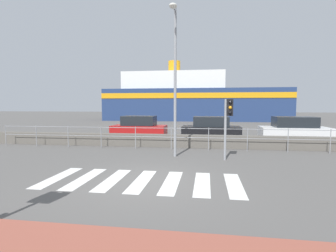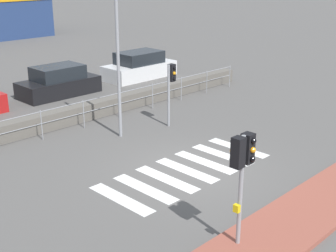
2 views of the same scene
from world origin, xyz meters
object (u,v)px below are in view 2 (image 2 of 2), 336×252
(parked_car_black, at_px, (59,83))
(traffic_light_near, at_px, (242,162))
(streetlamp, at_px, (120,33))
(parked_car_white, at_px, (139,67))
(traffic_light_far, at_px, (171,81))

(parked_car_black, bearing_deg, traffic_light_near, -107.50)
(streetlamp, xyz_separation_m, parked_car_white, (7.06, 6.93, -3.28))
(traffic_light_near, height_order, streetlamp, streetlamp)
(streetlamp, xyz_separation_m, parked_car_black, (1.67, 6.93, -3.29))
(traffic_light_near, xyz_separation_m, traffic_light_far, (5.10, 7.13, -0.30))
(parked_car_white, bearing_deg, parked_car_black, 180.00)
(parked_car_black, xyz_separation_m, parked_car_white, (5.38, 0.00, 0.01))
(streetlamp, relative_size, parked_car_black, 1.62)
(streetlamp, relative_size, parked_car_white, 1.50)
(traffic_light_far, relative_size, parked_car_white, 0.59)
(traffic_light_near, bearing_deg, parked_car_white, 55.39)
(traffic_light_near, xyz_separation_m, streetlamp, (2.86, 7.43, 1.77))
(parked_car_black, bearing_deg, traffic_light_far, -85.51)
(traffic_light_far, xyz_separation_m, streetlamp, (-2.24, 0.30, 2.07))
(traffic_light_near, distance_m, parked_car_white, 17.51)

